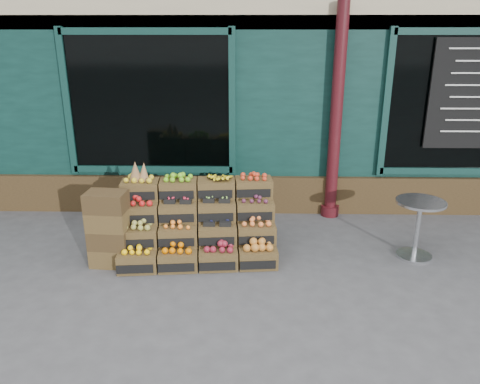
{
  "coord_description": "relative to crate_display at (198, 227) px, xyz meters",
  "views": [
    {
      "loc": [
        -0.07,
        -4.91,
        2.82
      ],
      "look_at": [
        -0.2,
        0.7,
        0.85
      ],
      "focal_mm": 35.0,
      "sensor_mm": 36.0,
      "label": 1
    }
  ],
  "objects": [
    {
      "name": "shop_facade",
      "position": [
        0.75,
        4.45,
        2.02
      ],
      "size": [
        12.0,
        6.24,
        4.8
      ],
      "color": "#0D2E29",
      "rests_on": "ground"
    },
    {
      "name": "crate_display",
      "position": [
        0.0,
        0.0,
        0.0
      ],
      "size": [
        2.04,
        1.13,
        1.23
      ],
      "rotation": [
        0.0,
        0.0,
        0.09
      ],
      "color": "#4E3B1E",
      "rests_on": "ground"
    },
    {
      "name": "ground",
      "position": [
        0.75,
        -0.67,
        -0.38
      ],
      "size": [
        60.0,
        60.0,
        0.0
      ],
      "primitive_type": "plane",
      "color": "#434346",
      "rests_on": "ground"
    },
    {
      "name": "shopkeeper",
      "position": [
        -0.93,
        2.27,
        0.69
      ],
      "size": [
        0.84,
        0.61,
        2.14
      ],
      "primitive_type": "imported",
      "rotation": [
        0.0,
        0.0,
        3.01
      ],
      "color": "#164E27",
      "rests_on": "ground"
    },
    {
      "name": "bistro_table",
      "position": [
        2.82,
        -0.04,
        0.1
      ],
      "size": [
        0.62,
        0.62,
        0.78
      ],
      "rotation": [
        0.0,
        0.0,
        0.17
      ],
      "color": "silver",
      "rests_on": "ground"
    },
    {
      "name": "spare_crates",
      "position": [
        -1.06,
        -0.33,
        0.1
      ],
      "size": [
        0.5,
        0.37,
        0.96
      ],
      "rotation": [
        0.0,
        0.0,
        -0.07
      ],
      "color": "#4E3B1E",
      "rests_on": "ground"
    }
  ]
}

